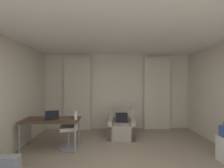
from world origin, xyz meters
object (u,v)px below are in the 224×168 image
(armchair, at_px, (122,127))
(desk_chair, at_px, (70,132))
(desk, at_px, (51,122))
(laptop, at_px, (52,117))

(armchair, bearing_deg, desk_chair, -148.94)
(desk, height_order, laptop, laptop)
(desk, distance_m, laptop, 0.11)
(desk, bearing_deg, desk_chair, 3.23)
(laptop, bearing_deg, armchair, 25.08)
(desk, relative_size, laptop, 3.63)
(desk_chair, relative_size, laptop, 2.36)
(desk, distance_m, desk_chair, 0.53)
(desk_chair, xyz_separation_m, laptop, (-0.43, -0.02, 0.38))
(desk, height_order, desk_chair, desk_chair)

